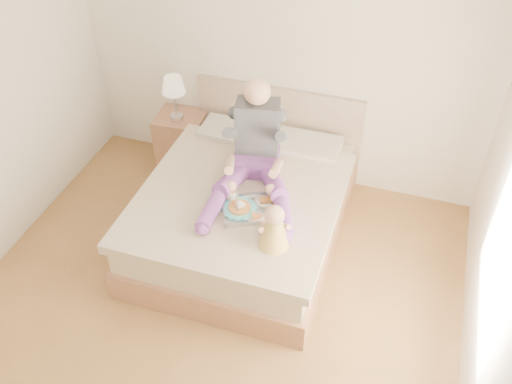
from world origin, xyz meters
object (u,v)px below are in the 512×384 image
(bed, at_px, (247,206))
(adult, at_px, (255,154))
(nightstand, at_px, (182,140))
(tray, at_px, (251,207))
(baby, at_px, (274,229))

(bed, bearing_deg, adult, 40.52)
(nightstand, distance_m, adult, 1.42)
(bed, height_order, tray, bed)
(bed, relative_size, adult, 1.84)
(adult, bearing_deg, bed, -150.83)
(adult, bearing_deg, tray, -87.46)
(baby, bearing_deg, nightstand, 107.77)
(bed, xyz_separation_m, nightstand, (-1.00, 0.80, -0.02))
(tray, bearing_deg, bed, 88.93)
(bed, relative_size, baby, 5.59)
(nightstand, xyz_separation_m, baby, (1.45, -1.47, 0.47))
(baby, bearing_deg, tray, 105.09)
(bed, distance_m, adult, 0.57)
(adult, distance_m, tray, 0.47)
(nightstand, distance_m, baby, 2.11)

